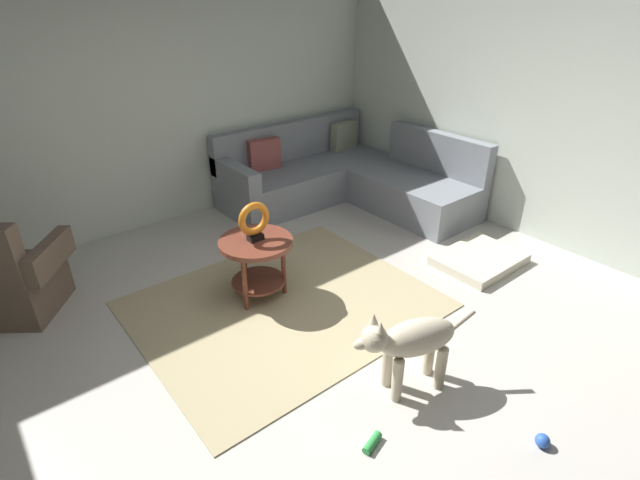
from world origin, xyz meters
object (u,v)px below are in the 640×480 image
(dog_toy_ball, at_px, (542,441))
(dog, at_px, (411,342))
(armchair, at_px, (8,280))
(side_table, at_px, (256,253))
(dog_bed_mat, at_px, (479,259))
(torus_sculpture, at_px, (254,221))
(sectional_couch, at_px, (345,179))
(dog_toy_rope, at_px, (372,443))

(dog_toy_ball, bearing_deg, dog, 108.01)
(dog, height_order, dog_toy_ball, dog)
(armchair, height_order, side_table, armchair)
(side_table, distance_m, dog_bed_mat, 2.14)
(armchair, height_order, torus_sculpture, armchair)
(sectional_couch, distance_m, side_table, 2.21)
(dog, bearing_deg, dog_toy_ball, -142.61)
(dog_bed_mat, xyz_separation_m, dog_toy_ball, (-1.48, -1.44, -0.00))
(sectional_couch, bearing_deg, side_table, -150.72)
(armchair, xyz_separation_m, torus_sculpture, (1.65, -1.01, 0.39))
(dog_toy_rope, bearing_deg, dog_bed_mat, 20.30)
(armchair, height_order, dog_toy_rope, armchair)
(armchair, xyz_separation_m, side_table, (1.65, -1.01, 0.09))
(dog_bed_mat, bearing_deg, torus_sculpture, 155.82)
(sectional_couch, bearing_deg, dog_toy_rope, -128.97)
(sectional_couch, distance_m, dog_bed_mat, 1.96)
(side_table, bearing_deg, dog_toy_ball, -79.08)
(torus_sculpture, distance_m, dog_toy_rope, 1.85)
(side_table, distance_m, dog, 1.51)
(dog_toy_rope, bearing_deg, armchair, 116.29)
(dog_bed_mat, distance_m, dog_toy_ball, 2.06)
(torus_sculpture, height_order, dog_toy_ball, torus_sculpture)
(dog_toy_rope, bearing_deg, dog, 20.75)
(dog_toy_ball, bearing_deg, armchair, 122.28)
(sectional_couch, height_order, dog_toy_rope, sectional_couch)
(dog_toy_ball, height_order, dog_toy_rope, dog_toy_ball)
(armchair, height_order, dog, armchair)
(torus_sculpture, relative_size, dog_toy_ball, 3.93)
(sectional_couch, relative_size, dog_bed_mat, 2.81)
(armchair, height_order, dog_bed_mat, armchair)
(side_table, xyz_separation_m, dog_bed_mat, (1.92, -0.86, -0.37))
(side_table, height_order, dog_bed_mat, side_table)
(torus_sculpture, bearing_deg, dog, -83.02)
(dog, xyz_separation_m, dog_toy_ball, (0.26, -0.80, -0.34))
(dog_bed_mat, height_order, dog, dog)
(torus_sculpture, bearing_deg, armchair, 148.50)
(dog_bed_mat, bearing_deg, armchair, 152.32)
(dog, xyz_separation_m, dog_toy_rope, (-0.50, -0.19, -0.35))
(dog, distance_m, dog_toy_rope, 0.64)
(dog, bearing_deg, sectional_couch, -14.64)
(sectional_couch, relative_size, dog, 2.76)
(dog_toy_ball, bearing_deg, dog_toy_rope, 141.07)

